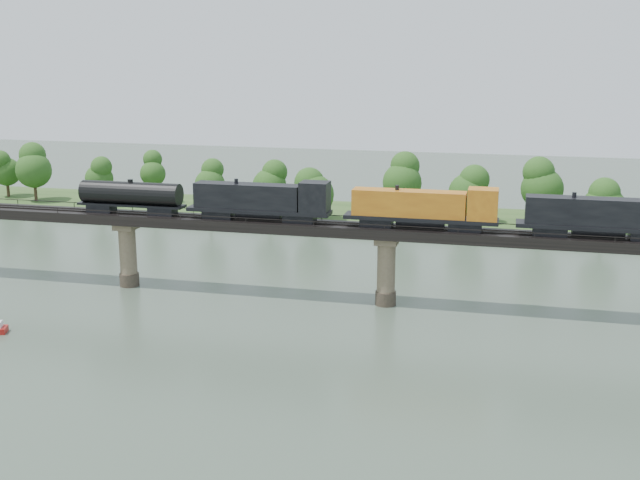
# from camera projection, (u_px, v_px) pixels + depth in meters

# --- Properties ---
(ground) EXTENTS (400.00, 400.00, 0.00)m
(ground) POSITION_uv_depth(u_px,v_px,m) (342.00, 389.00, 86.63)
(ground) COLOR #374739
(ground) RESTS_ON ground
(far_bank) EXTENTS (300.00, 24.00, 1.60)m
(far_bank) POSITION_uv_depth(u_px,v_px,m) (427.00, 220.00, 166.75)
(far_bank) COLOR #2D4C1E
(far_bank) RESTS_ON ground
(bridge) EXTENTS (236.00, 30.00, 11.50)m
(bridge) POSITION_uv_depth(u_px,v_px,m) (386.00, 268.00, 113.68)
(bridge) COLOR #473A2D
(bridge) RESTS_ON ground
(bridge_superstructure) EXTENTS (220.00, 4.90, 0.75)m
(bridge_superstructure) POSITION_uv_depth(u_px,v_px,m) (387.00, 224.00, 112.18)
(bridge_superstructure) COLOR black
(bridge_superstructure) RESTS_ON bridge
(far_treeline) EXTENTS (289.06, 17.54, 13.60)m
(far_treeline) POSITION_uv_depth(u_px,v_px,m) (385.00, 184.00, 162.48)
(far_treeline) COLOR #382619
(far_treeline) RESTS_ON far_bank
(freight_train) EXTENTS (86.03, 3.35, 5.92)m
(freight_train) POSITION_uv_depth(u_px,v_px,m) (366.00, 206.00, 112.26)
(freight_train) COLOR black
(freight_train) RESTS_ON bridge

